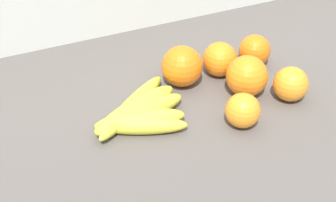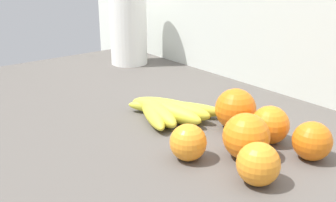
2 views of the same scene
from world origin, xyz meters
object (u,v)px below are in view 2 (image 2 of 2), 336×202
at_px(paper_towel_roll, 128,22).
at_px(orange_right, 188,142).
at_px(orange_back_left, 246,136).
at_px(orange_center, 270,125).
at_px(orange_front, 312,141).
at_px(banana_bunch, 165,111).
at_px(orange_back_right, 236,109).
at_px(orange_far_right, 258,164).

bearing_deg(paper_towel_roll, orange_right, -24.91).
bearing_deg(orange_right, orange_back_left, 54.62).
bearing_deg(orange_center, orange_front, 2.40).
relative_size(banana_bunch, orange_back_right, 2.33).
xyz_separation_m(orange_center, orange_back_right, (-0.09, 0.00, 0.01)).
relative_size(orange_back_left, paper_towel_roll, 0.27).
height_order(banana_bunch, orange_back_right, orange_back_right).
height_order(orange_far_right, orange_back_right, orange_back_right).
xyz_separation_m(orange_back_right, orange_front, (0.17, 0.00, -0.01)).
distance_m(banana_bunch, orange_far_right, 0.30).
bearing_deg(paper_towel_roll, banana_bunch, -24.39).
bearing_deg(orange_back_left, orange_back_right, 140.54).
xyz_separation_m(banana_bunch, paper_towel_roll, (-0.45, 0.20, 0.12)).
bearing_deg(orange_far_right, paper_towel_roll, 161.03).
distance_m(banana_bunch, orange_back_right, 0.15).
relative_size(orange_back_left, orange_center, 1.14).
bearing_deg(banana_bunch, paper_towel_roll, 155.61).
xyz_separation_m(banana_bunch, orange_back_right, (0.13, 0.08, 0.02)).
bearing_deg(orange_front, banana_bunch, -164.48).
height_order(orange_center, orange_back_right, orange_back_right).
relative_size(orange_back_right, orange_front, 1.23).
bearing_deg(orange_back_right, orange_right, -75.44).
height_order(orange_right, paper_towel_roll, paper_towel_roll).
bearing_deg(paper_towel_roll, orange_center, -10.57).
bearing_deg(orange_center, banana_bunch, -159.54).
bearing_deg(orange_back_left, orange_front, 49.60).
height_order(orange_back_left, orange_right, orange_back_left).
distance_m(orange_far_right, orange_center, 0.16).
height_order(orange_far_right, orange_right, orange_far_right).
distance_m(banana_bunch, paper_towel_roll, 0.50).
bearing_deg(orange_far_right, orange_center, 121.74).
bearing_deg(orange_front, paper_towel_roll, 170.90).
height_order(orange_front, paper_towel_roll, paper_towel_roll).
height_order(orange_back_right, paper_towel_roll, paper_towel_roll).
relative_size(banana_bunch, orange_center, 2.70).
bearing_deg(orange_right, banana_bunch, 153.72).
distance_m(orange_center, orange_back_right, 0.09).
height_order(orange_far_right, orange_front, same).
xyz_separation_m(orange_back_left, orange_right, (-0.06, -0.08, -0.01)).
distance_m(orange_front, paper_towel_roll, 0.76).
bearing_deg(orange_front, orange_back_left, -130.40).
distance_m(orange_far_right, orange_front, 0.14).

